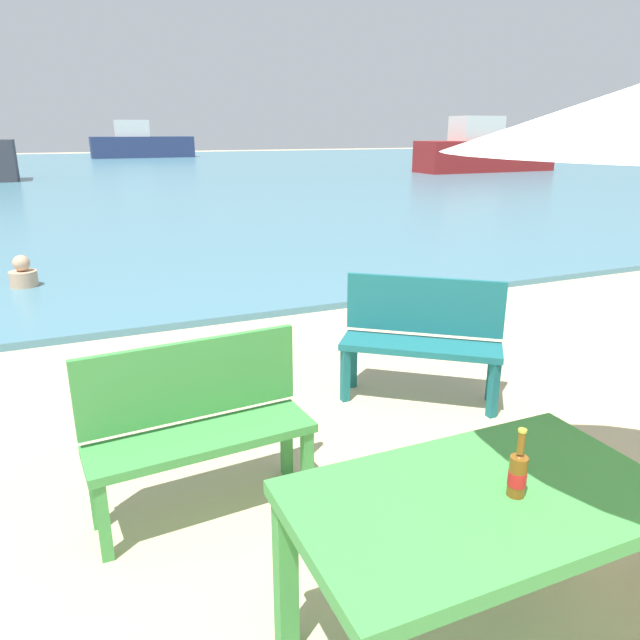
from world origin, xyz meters
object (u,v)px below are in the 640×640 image
(beer_bottle_amber, at_px, (518,472))
(bench_green_left, at_px, (198,418))
(boat_sailboat, at_px, (484,152))
(boat_barge, at_px, (474,146))
(boat_fishing_trawler, at_px, (141,144))
(picnic_table_green, at_px, (480,519))
(swimmer_person, at_px, (23,274))
(bench_teal_center, at_px, (422,332))

(beer_bottle_amber, xyz_separation_m, bench_green_left, (-0.84, 1.48, -0.31))
(boat_sailboat, bearing_deg, bench_green_left, -131.28)
(boat_barge, distance_m, boat_sailboat, 20.91)
(beer_bottle_amber, bearing_deg, boat_fishing_trawler, 84.12)
(picnic_table_green, relative_size, swimmer_person, 3.41)
(swimmer_person, bearing_deg, bench_green_left, -78.87)
(beer_bottle_amber, relative_size, boat_barge, 0.05)
(bench_teal_center, xyz_separation_m, swimmer_person, (-2.96, 4.75, -0.30))
(beer_bottle_amber, bearing_deg, bench_teal_center, 64.72)
(picnic_table_green, xyz_separation_m, beer_bottle_amber, (0.10, -0.05, 0.20))
(picnic_table_green, bearing_deg, swimmer_person, 104.72)
(boat_fishing_trawler, xyz_separation_m, boat_barge, (25.38, -5.07, -0.26))
(bench_green_left, bearing_deg, boat_fishing_trawler, 82.82)
(swimmer_person, bearing_deg, boat_sailboat, 38.51)
(picnic_table_green, height_order, boat_fishing_trawler, boat_fishing_trawler)
(bench_teal_center, bearing_deg, swimmer_person, 121.93)
(bench_teal_center, relative_size, boat_barge, 0.23)
(swimmer_person, bearing_deg, boat_barge, 45.47)
(swimmer_person, height_order, boat_fishing_trawler, boat_fishing_trawler)
(beer_bottle_amber, relative_size, swimmer_person, 0.65)
(bench_green_left, distance_m, boat_sailboat, 27.94)
(bench_teal_center, height_order, boat_sailboat, boat_sailboat)
(picnic_table_green, relative_size, bench_green_left, 1.14)
(boat_barge, bearing_deg, bench_teal_center, -127.90)
(boat_fishing_trawler, bearing_deg, beer_bottle_amber, -95.88)
(bench_green_left, bearing_deg, boat_barge, 50.88)
(boat_fishing_trawler, relative_size, boat_sailboat, 1.02)
(swimmer_person, xyz_separation_m, boat_barge, (31.86, 32.39, 0.51))
(beer_bottle_amber, xyz_separation_m, boat_fishing_trawler, (4.57, 44.41, 0.15))
(boat_fishing_trawler, distance_m, boat_barge, 25.88)
(swimmer_person, distance_m, boat_barge, 45.44)
(picnic_table_green, bearing_deg, boat_sailboat, 51.72)
(picnic_table_green, bearing_deg, bench_teal_center, 61.95)
(bench_teal_center, height_order, boat_fishing_trawler, boat_fishing_trawler)
(bench_teal_center, distance_m, boat_sailboat, 26.17)
(picnic_table_green, bearing_deg, boat_fishing_trawler, 83.98)
(bench_teal_center, bearing_deg, boat_sailboat, 50.77)
(picnic_table_green, relative_size, boat_sailboat, 0.20)
(bench_teal_center, bearing_deg, beer_bottle_amber, -115.28)
(beer_bottle_amber, distance_m, boat_sailboat, 28.54)
(picnic_table_green, xyz_separation_m, boat_sailboat, (17.70, 22.42, 0.34))
(bench_teal_center, xyz_separation_m, boat_sailboat, (16.55, 20.27, 0.45))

